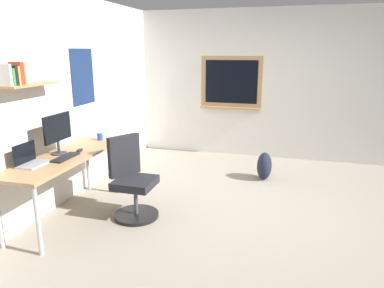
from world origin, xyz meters
TOP-DOWN VIEW (x-y plane):
  - ground_plane at (0.00, 0.00)m, footprint 5.20×5.20m
  - wall_back at (-0.01, 2.45)m, footprint 5.00×0.30m
  - wall_right at (2.45, 0.03)m, footprint 0.22×5.00m
  - desk at (-0.68, 2.09)m, footprint 1.70×0.57m
  - office_chair at (-0.45, 1.38)m, footprint 0.55×0.56m
  - laptop at (-1.06, 2.23)m, footprint 0.31×0.21m
  - monitor_primary at (-0.63, 2.18)m, footprint 0.46×0.17m
  - keyboard at (-0.76, 2.02)m, footprint 0.37×0.13m
  - computer_mouse at (-0.48, 2.02)m, footprint 0.10×0.06m
  - coffee_mug at (0.07, 2.07)m, footprint 0.08×0.08m
  - backpack at (1.20, -0.02)m, footprint 0.32×0.22m

SIDE VIEW (x-z plane):
  - ground_plane at x=0.00m, z-range 0.00..0.00m
  - backpack at x=1.20m, z-range 0.00..0.42m
  - office_chair at x=-0.45m, z-range -0.07..0.88m
  - desk at x=-0.68m, z-range 0.30..1.05m
  - keyboard at x=-0.76m, z-range 0.75..0.77m
  - computer_mouse at x=-0.48m, z-range 0.75..0.78m
  - coffee_mug at x=0.07m, z-range 0.75..0.84m
  - laptop at x=-1.06m, z-range 0.69..0.91m
  - monitor_primary at x=-0.63m, z-range 0.78..1.25m
  - wall_right at x=2.45m, z-range 0.00..2.60m
  - wall_back at x=-0.01m, z-range 0.00..2.60m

